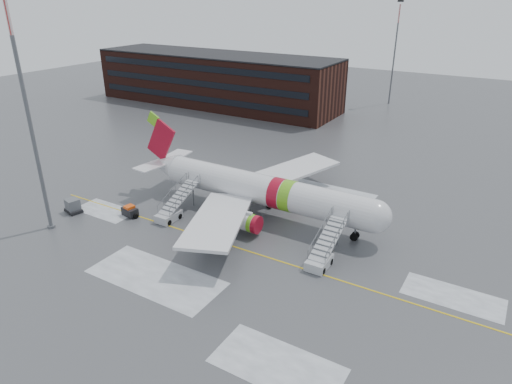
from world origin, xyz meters
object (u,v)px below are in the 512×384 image
Objects in this scene: pushback_tug at (215,240)px; baggage_tractor at (130,211)px; airstair_aft at (172,210)px; uld_container at (73,206)px; airstair_fwd at (322,255)px; airliner at (258,189)px; light_mast_near at (27,111)px.

pushback_tug reaches higher than baggage_tractor.
uld_container is (-12.06, -5.32, -0.23)m from airstair_aft.
airstair_fwd is 32.77m from uld_container.
airstair_fwd is 12.12m from pushback_tug.
airstair_aft is 13.18m from uld_container.
airliner is at bearing 89.59° from pushback_tug.
airliner is 23.90m from uld_container.
airstair_aft is at bearing 23.79° from uld_container.
pushback_tug is at bearing 7.17° from uld_container.
pushback_tug is at bearing 19.30° from light_mast_near.
airstair_fwd is 35.21m from light_mast_near.
airstair_aft reaches higher than uld_container.
pushback_tug is at bearing -1.72° from baggage_tractor.
airstair_aft is (-8.53, -6.54, -2.35)m from airliner.
uld_container is at bearing -150.07° from airliner.
airliner is 1.26× the size of light_mast_near.
airstair_fwd is 20.27m from airstair_aft.
airstair_aft is 19.64m from light_mast_near.
airstair_fwd is at bearing 5.26° from baggage_tractor.
airstair_aft is at bearing 162.09° from pushback_tug.
pushback_tug is 0.11× the size of light_mast_near.
pushback_tug is 1.09× the size of baggage_tractor.
airstair_fwd reaches higher than pushback_tug.
uld_container is at bearing 105.13° from light_mast_near.
airliner is 4.55× the size of airstair_aft.
light_mast_near reaches higher than uld_container.
light_mast_near is at bearing -129.24° from baggage_tractor.
airstair_aft is 0.28× the size of light_mast_near.
baggage_tractor is at bearing -155.21° from airstair_aft.
light_mast_near is (-19.39, -6.79, 13.64)m from pushback_tug.
baggage_tractor is at bearing -146.85° from airliner.
light_mast_near is (1.14, -4.21, 13.48)m from uld_container.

